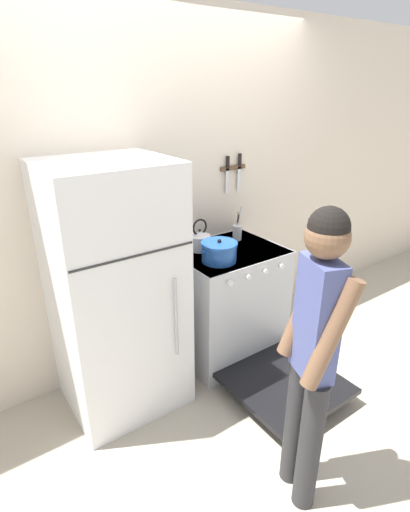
{
  "coord_description": "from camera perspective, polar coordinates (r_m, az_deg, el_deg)",
  "views": [
    {
      "loc": [
        -1.42,
        -2.47,
        2.01
      ],
      "look_at": [
        -0.01,
        -0.47,
        0.97
      ],
      "focal_mm": 28.0,
      "sensor_mm": 36.0,
      "label": 1
    }
  ],
  "objects": [
    {
      "name": "ground_plane",
      "position": [
        3.49,
        -4.34,
        -12.28
      ],
      "size": [
        14.0,
        14.0,
        0.0
      ],
      "primitive_type": "plane",
      "color": "#B2A893"
    },
    {
      "name": "dutch_oven_pot",
      "position": [
        2.75,
        2.03,
        0.61
      ],
      "size": [
        0.3,
        0.25,
        0.17
      ],
      "color": "#1E4C9E",
      "rests_on": "stove_range"
    },
    {
      "name": "person",
      "position": [
        1.94,
        15.17,
        -12.87
      ],
      "size": [
        0.33,
        0.38,
        1.58
      ],
      "rotation": [
        0.0,
        0.0,
        1.21
      ],
      "color": "#2D2D30",
      "rests_on": "ground_plane"
    },
    {
      "name": "wall_back",
      "position": [
        2.97,
        -5.38,
        8.56
      ],
      "size": [
        10.0,
        0.06,
        2.55
      ],
      "color": "beige",
      "rests_on": "ground_plane"
    },
    {
      "name": "refrigerator",
      "position": [
        2.58,
        -12.55,
        -5.03
      ],
      "size": [
        0.73,
        0.69,
        1.64
      ],
      "color": "white",
      "rests_on": "ground_plane"
    },
    {
      "name": "wall_knife_strip",
      "position": [
        3.22,
        4.06,
        12.41
      ],
      "size": [
        0.24,
        0.03,
        0.3
      ],
      "color": "brown"
    },
    {
      "name": "utensil_jar",
      "position": [
        3.16,
        4.62,
        3.52
      ],
      "size": [
        0.07,
        0.07,
        0.27
      ],
      "color": "#B7BABF",
      "rests_on": "stove_range"
    },
    {
      "name": "stove_range",
      "position": [
        3.14,
        3.52,
        -6.96
      ],
      "size": [
        0.79,
        1.35,
        0.89
      ],
      "color": "silver",
      "rests_on": "ground_plane"
    },
    {
      "name": "tea_kettle",
      "position": [
        2.95,
        -0.72,
        2.3
      ],
      "size": [
        0.2,
        0.16,
        0.24
      ],
      "color": "silver",
      "rests_on": "stove_range"
    }
  ]
}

